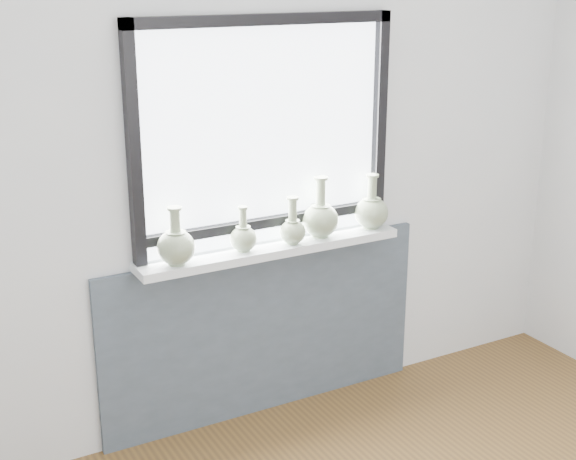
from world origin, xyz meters
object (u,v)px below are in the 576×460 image
windowsill (272,249)px  vase_c (293,229)px  vase_e (371,211)px  vase_b (243,237)px  vase_a (176,245)px  vase_d (320,218)px

windowsill → vase_c: 0.14m
vase_e → vase_b: bearing=-179.5°
vase_a → vase_b: vase_a is taller
vase_b → vase_e: bearing=0.5°
vase_d → vase_c: bearing=-170.3°
windowsill → vase_c: size_ratio=5.78×
vase_e → vase_d: bearing=178.9°
windowsill → vase_e: vase_e is taller
vase_a → vase_c: (0.58, -0.00, -0.02)m
vase_a → vase_c: bearing=-0.0°
vase_a → vase_d: (0.75, 0.03, 0.01)m
windowsill → vase_e: 0.57m
windowsill → vase_b: (-0.15, -0.01, 0.09)m
windowsill → vase_b: size_ratio=6.20×
vase_c → vase_e: vase_e is taller
windowsill → vase_c: vase_c is taller
vase_a → vase_b: size_ratio=1.23×
vase_c → vase_d: 0.17m
windowsill → vase_e: (0.56, -0.00, 0.11)m
windowsill → vase_a: 0.50m
windowsill → vase_a: vase_a is taller
vase_b → windowsill: bearing=3.7°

